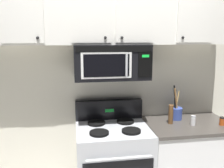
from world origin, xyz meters
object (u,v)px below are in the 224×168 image
at_px(stove_range, 113,166).
at_px(over_range_microwave, 111,62).
at_px(utensil_crock_blue, 176,111).
at_px(pepper_mill, 171,114).
at_px(salt_shaker, 193,120).
at_px(spice_jar, 222,121).

distance_m(stove_range, over_range_microwave, 1.11).
height_order(utensil_crock_blue, pepper_mill, utensil_crock_blue).
height_order(over_range_microwave, salt_shaker, over_range_microwave).
height_order(stove_range, spice_jar, stove_range).
xyz_separation_m(over_range_microwave, spice_jar, (1.16, -0.23, -0.63)).
distance_m(over_range_microwave, pepper_mill, 0.86).
bearing_deg(over_range_microwave, pepper_mill, -8.08).
relative_size(stove_range, utensil_crock_blue, 2.86).
relative_size(over_range_microwave, utensil_crock_blue, 1.94).
xyz_separation_m(over_range_microwave, salt_shaker, (0.86, -0.18, -0.62)).
relative_size(stove_range, over_range_microwave, 1.47).
height_order(utensil_crock_blue, salt_shaker, utensil_crock_blue).
bearing_deg(stove_range, spice_jar, -5.45).
xyz_separation_m(utensil_crock_blue, pepper_mill, (-0.12, -0.13, 0.01)).
distance_m(over_range_microwave, spice_jar, 1.34).
height_order(over_range_microwave, utensil_crock_blue, over_range_microwave).
xyz_separation_m(stove_range, over_range_microwave, (-0.00, 0.12, 1.11)).
distance_m(stove_range, pepper_mill, 0.83).
relative_size(stove_range, spice_jar, 12.20).
height_order(over_range_microwave, pepper_mill, over_range_microwave).
relative_size(salt_shaker, spice_jar, 1.13).
distance_m(salt_shaker, spice_jar, 0.31).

